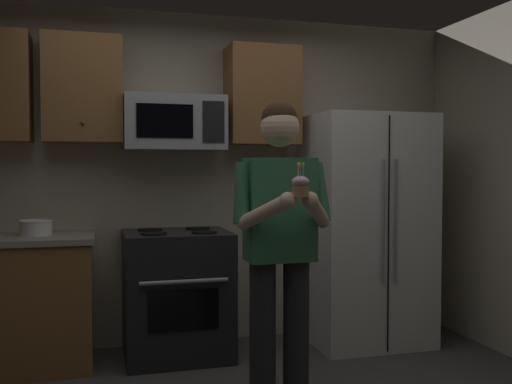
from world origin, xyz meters
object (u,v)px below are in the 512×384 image
object	(u,v)px
oven_range	(177,294)
refrigerator	(366,229)
microwave	(174,123)
cupcake	(300,186)
bowl_large_white	(36,227)
person	(280,237)

from	to	relation	value
oven_range	refrigerator	bearing A→B (deg)	-1.50
microwave	cupcake	world-z (taller)	microwave
bowl_large_white	cupcake	xyz separation A→B (m)	(1.40, -1.50, 0.32)
cupcake	oven_range	bearing A→B (deg)	106.31
oven_range	refrigerator	distance (m)	1.56
person	oven_range	bearing A→B (deg)	110.69
person	microwave	bearing A→B (deg)	108.86
person	refrigerator	bearing A→B (deg)	45.51
oven_range	cupcake	xyz separation A→B (m)	(0.43, -1.46, 0.83)
microwave	refrigerator	world-z (taller)	microwave
oven_range	bowl_large_white	bearing A→B (deg)	177.53
oven_range	refrigerator	size ratio (longest dim) A/B	0.52
microwave	cupcake	bearing A→B (deg)	-74.86
microwave	person	world-z (taller)	microwave
oven_range	bowl_large_white	world-z (taller)	bowl_large_white
oven_range	microwave	xyz separation A→B (m)	(0.00, 0.12, 1.26)
refrigerator	cupcake	size ratio (longest dim) A/B	10.35
bowl_large_white	person	bearing A→B (deg)	-39.98
oven_range	person	xyz separation A→B (m)	(0.43, -1.13, 0.53)
oven_range	bowl_large_white	xyz separation A→B (m)	(-0.97, 0.04, 0.51)
oven_range	cupcake	size ratio (longest dim) A/B	5.36
oven_range	microwave	bearing A→B (deg)	89.98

